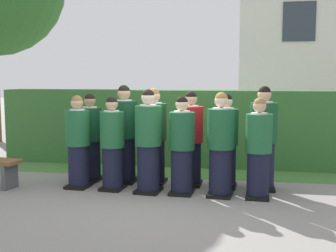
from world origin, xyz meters
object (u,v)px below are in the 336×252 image
Objects in this scene: student_front_row_3 at (182,148)px; student_rear_row_5 at (263,141)px; student_front_row_1 at (112,146)px; student_rear_row_2 at (154,138)px; student_rear_row_4 at (226,143)px; student_front_row_0 at (78,144)px; student_front_row_5 at (258,151)px; student_front_row_4 at (221,147)px; student_rear_row_1 at (124,136)px; student_front_row_2 at (148,144)px; student_in_red_blazer at (191,141)px; student_rear_row_0 at (91,139)px.

student_rear_row_5 reaches higher than student_front_row_3.
student_rear_row_5 is at bearing 10.35° from student_front_row_1.
student_rear_row_4 is at bearing -3.72° from student_rear_row_2.
student_front_row_0 is 0.61m from student_front_row_1.
student_front_row_5 is (1.19, -0.03, -0.01)m from student_front_row_3.
student_rear_row_1 is (-1.72, 0.60, 0.05)m from student_front_row_4.
student_front_row_5 is 0.90× the size of student_rear_row_1.
student_front_row_0 is 1.01× the size of student_front_row_5.
student_front_row_1 is at bearing -2.92° from student_front_row_0.
student_front_row_2 reaches higher than student_front_row_0.
student_front_row_1 is 2.35m from student_front_row_5.
student_rear_row_2 reaches higher than student_front_row_4.
student_in_red_blazer is 0.60m from student_rear_row_4.
student_in_red_blazer reaches higher than student_front_row_0.
student_rear_row_2 is at bearing 0.89° from student_rear_row_1.
student_rear_row_0 is at bearing 160.82° from student_front_row_3.
student_rear_row_5 is (3.02, -0.09, 0.07)m from student_rear_row_0.
student_rear_row_2 is at bearing 41.74° from student_front_row_1.
student_rear_row_2 is (-1.76, 0.62, 0.06)m from student_front_row_5.
student_rear_row_5 is at bearing -0.09° from student_rear_row_4.
student_rear_row_4 is 0.93× the size of student_rear_row_5.
student_in_red_blazer reaches higher than student_front_row_1.
student_in_red_blazer is at bearing 82.64° from student_front_row_3.
student_rear_row_1 is 2.39m from student_rear_row_5.
student_rear_row_5 is at bearing -1.76° from student_rear_row_1.
student_rear_row_1 is at bearing -1.89° from student_rear_row_0.
student_front_row_0 is at bearing 177.57° from student_front_row_5.
student_front_row_3 is (0.54, -0.01, -0.05)m from student_front_row_2.
student_rear_row_1 is (-1.10, 0.58, 0.08)m from student_front_row_3.
student_front_row_5 is at bearing -46.21° from student_rear_row_4.
student_front_row_1 is at bearing -96.55° from student_rear_row_1.
student_front_row_3 reaches higher than student_front_row_1.
student_front_row_5 is at bearing -12.25° from student_rear_row_0.
student_rear_row_2 reaches higher than student_in_red_blazer.
student_rear_row_4 reaches higher than student_front_row_5.
student_front_row_5 is at bearing -1.83° from student_front_row_4.
student_front_row_2 is 0.54m from student_front_row_3.
student_front_row_5 is at bearing -28.23° from student_in_red_blazer.
student_rear_row_1 reaches higher than student_rear_row_5.
student_in_red_blazer is at bearing -0.78° from student_rear_row_1.
student_front_row_0 is 0.96× the size of student_in_red_blazer.
student_in_red_blazer is at bearing 174.59° from student_rear_row_4.
student_in_red_blazer is (-1.11, 0.60, 0.04)m from student_front_row_5.
student_front_row_4 is 0.53m from student_rear_row_4.
student_rear_row_2 is 1.85m from student_rear_row_5.
student_rear_row_1 is 1.09× the size of student_rear_row_4.
student_front_row_4 is 0.95× the size of student_rear_row_5.
student_front_row_4 is at bearing -96.00° from student_rear_row_4.
student_rear_row_0 reaches higher than student_front_row_0.
student_rear_row_1 is at bearing 164.99° from student_front_row_5.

